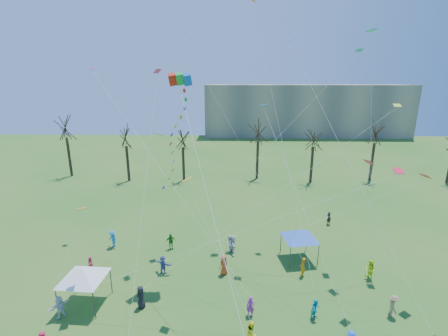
{
  "coord_description": "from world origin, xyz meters",
  "views": [
    {
      "loc": [
        -0.34,
        -14.54,
        16.59
      ],
      "look_at": [
        -0.81,
        5.0,
        11.0
      ],
      "focal_mm": 25.0,
      "sensor_mm": 36.0,
      "label": 1
    }
  ],
  "objects_px": {
    "distant_building": "(305,110)",
    "big_box_kite": "(179,142)",
    "canopy_tent_white": "(83,273)",
    "canopy_tent_blue": "(300,234)"
  },
  "relations": [
    {
      "from": "canopy_tent_blue",
      "to": "big_box_kite",
      "type": "bearing_deg",
      "value": -166.01
    },
    {
      "from": "canopy_tent_white",
      "to": "distant_building",
      "type": "bearing_deg",
      "value": 66.51
    },
    {
      "from": "distant_building",
      "to": "big_box_kite",
      "type": "bearing_deg",
      "value": -110.01
    },
    {
      "from": "distant_building",
      "to": "canopy_tent_blue",
      "type": "bearing_deg",
      "value": -102.76
    },
    {
      "from": "big_box_kite",
      "to": "canopy_tent_blue",
      "type": "relative_size",
      "value": 4.85
    },
    {
      "from": "distant_building",
      "to": "canopy_tent_blue",
      "type": "relative_size",
      "value": 14.82
    },
    {
      "from": "distant_building",
      "to": "canopy_tent_white",
      "type": "bearing_deg",
      "value": -113.49
    },
    {
      "from": "big_box_kite",
      "to": "canopy_tent_white",
      "type": "height_order",
      "value": "big_box_kite"
    },
    {
      "from": "canopy_tent_white",
      "to": "canopy_tent_blue",
      "type": "bearing_deg",
      "value": 20.85
    },
    {
      "from": "canopy_tent_blue",
      "to": "canopy_tent_white",
      "type": "bearing_deg",
      "value": -159.15
    }
  ]
}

